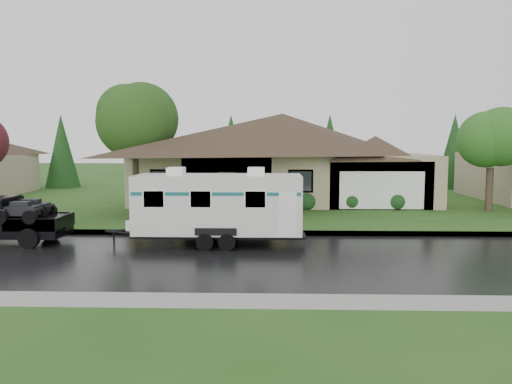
# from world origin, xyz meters

# --- Properties ---
(ground) EXTENTS (140.00, 140.00, 0.00)m
(ground) POSITION_xyz_m (0.00, 0.00, 0.00)
(ground) COLOR #215019
(ground) RESTS_ON ground
(road) EXTENTS (140.00, 8.00, 0.01)m
(road) POSITION_xyz_m (0.00, -2.00, 0.01)
(road) COLOR black
(road) RESTS_ON ground
(curb) EXTENTS (140.00, 0.50, 0.15)m
(curb) POSITION_xyz_m (0.00, 2.25, 0.07)
(curb) COLOR gray
(curb) RESTS_ON ground
(lawn) EXTENTS (140.00, 26.00, 0.15)m
(lawn) POSITION_xyz_m (0.00, 15.00, 0.07)
(lawn) COLOR #215019
(lawn) RESTS_ON ground
(house_main) EXTENTS (19.44, 10.80, 6.90)m
(house_main) POSITION_xyz_m (2.29, 13.84, 3.59)
(house_main) COLOR gray
(house_main) RESTS_ON lawn
(tree_left_green) EXTENTS (4.30, 4.30, 7.13)m
(tree_left_green) POSITION_xyz_m (-6.34, 9.13, 5.10)
(tree_left_green) COLOR #382B1E
(tree_left_green) RESTS_ON lawn
(tree_right_green) EXTENTS (3.27, 3.27, 5.42)m
(tree_right_green) POSITION_xyz_m (13.19, 8.78, 3.91)
(tree_right_green) COLOR #382B1E
(tree_right_green) RESTS_ON lawn
(shrub_row) EXTENTS (13.60, 1.00, 1.00)m
(shrub_row) POSITION_xyz_m (2.00, 9.30, 0.65)
(shrub_row) COLOR #143814
(shrub_row) RESTS_ON lawn
(travel_trailer) EXTENTS (6.65, 2.34, 2.98)m
(travel_trailer) POSITION_xyz_m (-0.76, 0.17, 1.58)
(travel_trailer) COLOR silver
(travel_trailer) RESTS_ON ground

